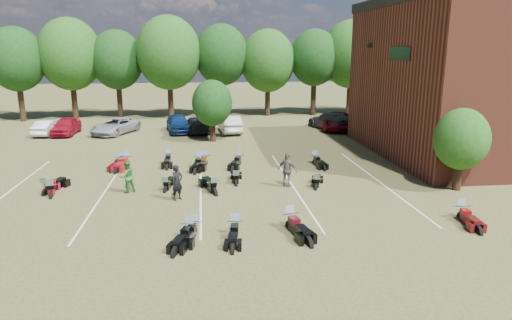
{
  "coord_description": "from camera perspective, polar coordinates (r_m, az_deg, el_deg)",
  "views": [
    {
      "loc": [
        -2.8,
        -20.74,
        7.34
      ],
      "look_at": [
        0.13,
        4.0,
        1.2
      ],
      "focal_mm": 32.0,
      "sensor_mm": 36.0,
      "label": 1
    }
  ],
  "objects": [
    {
      "name": "motorcycle_14",
      "position": [
        30.34,
        -16.63,
        -0.75
      ],
      "size": [
        0.99,
        2.12,
        1.14
      ],
      "primitive_type": null,
      "rotation": [
        0.0,
        0.0,
        -0.17
      ],
      "color": "#4A0A0A",
      "rests_on": "ground"
    },
    {
      "name": "young_tree_midfield",
      "position": [
        36.49,
        -5.51,
        7.1
      ],
      "size": [
        3.2,
        3.2,
        4.7
      ],
      "color": "black",
      "rests_on": "ground"
    },
    {
      "name": "car_3",
      "position": [
        40.89,
        -7.47,
        4.4
      ],
      "size": [
        2.79,
        5.15,
        1.42
      ],
      "primitive_type": "imported",
      "rotation": [
        0.0,
        0.0,
        3.31
      ],
      "color": "black",
      "rests_on": "ground"
    },
    {
      "name": "car_5",
      "position": [
        40.67,
        -3.29,
        4.53
      ],
      "size": [
        2.03,
        4.81,
        1.54
      ],
      "primitive_type": "imported",
      "rotation": [
        0.0,
        0.0,
        3.23
      ],
      "color": "#AFB0AB",
      "rests_on": "ground"
    },
    {
      "name": "tree_line",
      "position": [
        49.78,
        -4.81,
        12.61
      ],
      "size": [
        56.0,
        6.0,
        9.79
      ],
      "color": "black",
      "rests_on": "ground"
    },
    {
      "name": "person_grey",
      "position": [
        24.59,
        3.94,
        -1.27
      ],
      "size": [
        1.16,
        1.03,
        1.88
      ],
      "primitive_type": "imported",
      "rotation": [
        0.0,
        0.0,
        2.5
      ],
      "color": "#5B554E",
      "rests_on": "ground"
    },
    {
      "name": "motorcycle_3",
      "position": [
        18.54,
        -8.33,
        -9.63
      ],
      "size": [
        1.34,
        2.3,
        1.22
      ],
      "primitive_type": null,
      "rotation": [
        0.0,
        0.0,
        -0.31
      ],
      "color": "black",
      "rests_on": "ground"
    },
    {
      "name": "car_1",
      "position": [
        43.3,
        -24.54,
        3.72
      ],
      "size": [
        1.82,
        4.13,
        1.32
      ],
      "primitive_type": "imported",
      "rotation": [
        0.0,
        0.0,
        3.03
      ],
      "color": "silver",
      "rests_on": "ground"
    },
    {
      "name": "motorcycle_4",
      "position": [
        18.64,
        -2.62,
        -9.35
      ],
      "size": [
        0.97,
        2.24,
        1.21
      ],
      "primitive_type": null,
      "rotation": [
        0.0,
        0.0,
        -0.13
      ],
      "color": "black",
      "rests_on": "ground"
    },
    {
      "name": "car_6",
      "position": [
        42.77,
        10.23,
        4.83
      ],
      "size": [
        4.22,
        6.3,
        1.61
      ],
      "primitive_type": "imported",
      "rotation": [
        0.0,
        0.0,
        -0.29
      ],
      "color": "#62050F",
      "rests_on": "ground"
    },
    {
      "name": "car_0",
      "position": [
        42.88,
        -22.65,
        3.94
      ],
      "size": [
        1.84,
        4.44,
        1.5
      ],
      "primitive_type": "imported",
      "rotation": [
        0.0,
        0.0,
        -0.01
      ],
      "color": "maroon",
      "rests_on": "ground"
    },
    {
      "name": "motorcycle_6",
      "position": [
        22.19,
        24.25,
        -6.75
      ],
      "size": [
        0.96,
        2.28,
        1.23
      ],
      "primitive_type": null,
      "rotation": [
        0.0,
        0.0,
        -0.12
      ],
      "color": "#45090C",
      "rests_on": "ground"
    },
    {
      "name": "car_4",
      "position": [
        41.3,
        -9.69,
        4.54
      ],
      "size": [
        2.6,
        4.96,
        1.61
      ],
      "primitive_type": "imported",
      "rotation": [
        0.0,
        0.0,
        0.15
      ],
      "color": "#0B234F",
      "rests_on": "ground"
    },
    {
      "name": "motorcycle_17",
      "position": [
        29.51,
        -6.33,
        -0.64
      ],
      "size": [
        1.27,
        2.44,
        1.3
      ],
      "primitive_type": null,
      "rotation": [
        0.0,
        0.0,
        -0.24
      ],
      "color": "black",
      "rests_on": "ground"
    },
    {
      "name": "car_2",
      "position": [
        41.76,
        -17.19,
        4.09
      ],
      "size": [
        4.25,
        5.6,
        1.41
      ],
      "primitive_type": "imported",
      "rotation": [
        0.0,
        0.0,
        -0.43
      ],
      "color": "#95969D",
      "rests_on": "ground"
    },
    {
      "name": "motorcycle_2",
      "position": [
        18.85,
        -7.75,
        -9.2
      ],
      "size": [
        1.1,
        2.16,
        1.15
      ],
      "primitive_type": null,
      "rotation": [
        0.0,
        0.0,
        -0.23
      ],
      "color": "black",
      "rests_on": "ground"
    },
    {
      "name": "parking_lines",
      "position": [
        24.84,
        -6.94,
        -3.43
      ],
      "size": [
        20.1,
        14.0,
        0.01
      ],
      "color": "silver",
      "rests_on": "ground"
    },
    {
      "name": "car_7",
      "position": [
        42.77,
        9.27,
        4.85
      ],
      "size": [
        3.64,
        5.84,
        1.58
      ],
      "primitive_type": "imported",
      "rotation": [
        0.0,
        0.0,
        3.42
      ],
      "color": "#37363B",
      "rests_on": "ground"
    },
    {
      "name": "motorcycle_13",
      "position": [
        24.64,
        7.52,
        -3.61
      ],
      "size": [
        1.26,
        2.19,
        1.16
      ],
      "primitive_type": null,
      "rotation": [
        0.0,
        0.0,
        2.84
      ],
      "color": "black",
      "rests_on": "ground"
    },
    {
      "name": "motorcycle_20",
      "position": [
        29.86,
        7.37,
        -0.5
      ],
      "size": [
        0.93,
        2.25,
        1.22
      ],
      "primitive_type": null,
      "rotation": [
        0.0,
        0.0,
        0.11
      ],
      "color": "black",
      "rests_on": "ground"
    },
    {
      "name": "motorcycle_7",
      "position": [
        25.3,
        -24.23,
        -4.28
      ],
      "size": [
        1.26,
        2.53,
        1.35
      ],
      "primitive_type": null,
      "rotation": [
        0.0,
        0.0,
        3.35
      ],
      "color": "#A00B17",
      "rests_on": "ground"
    },
    {
      "name": "motorcycle_10",
      "position": [
        24.45,
        -11.22,
        -3.9
      ],
      "size": [
        1.03,
        2.15,
        1.15
      ],
      "primitive_type": null,
      "rotation": [
        0.0,
        0.0,
        2.96
      ],
      "color": "black",
      "rests_on": "ground"
    },
    {
      "name": "motorcycle_18",
      "position": [
        29.19,
        -7.07,
        -0.82
      ],
      "size": [
        1.1,
        2.45,
        1.32
      ],
      "primitive_type": null,
      "rotation": [
        0.0,
        0.0,
        -0.15
      ],
      "color": "black",
      "rests_on": "ground"
    },
    {
      "name": "motorcycle_5",
      "position": [
        19.3,
        4.31,
        -8.55
      ],
      "size": [
        1.28,
        2.56,
        1.37
      ],
      "primitive_type": null,
      "rotation": [
        0.0,
        0.0,
        0.21
      ],
      "color": "black",
      "rests_on": "ground"
    },
    {
      "name": "person_black",
      "position": [
        22.78,
        -9.83,
        -2.8
      ],
      "size": [
        0.77,
        0.76,
        1.79
      ],
      "primitive_type": "imported",
      "rotation": [
        0.0,
        0.0,
        0.74
      ],
      "color": "black",
      "rests_on": "ground"
    },
    {
      "name": "motorcycle_11",
      "position": [
        25.14,
        -2.48,
        -3.14
      ],
      "size": [
        0.84,
        2.18,
        1.19
      ],
      "primitive_type": null,
      "rotation": [
        0.0,
        0.0,
        3.07
      ],
      "color": "black",
      "rests_on": "ground"
    },
    {
      "name": "motorcycle_8",
      "position": [
        25.88,
        -24.71,
        -3.94
      ],
      "size": [
        1.37,
        2.46,
        1.31
      ],
      "primitive_type": null,
      "rotation": [
        0.0,
        0.0,
        2.86
      ],
      "color": "black",
      "rests_on": "ground"
    },
    {
      "name": "motorcycle_15",
      "position": [
        30.24,
        -15.87,
        -0.74
      ],
      "size": [
        1.19,
        2.48,
        1.33
      ],
      "primitive_type": null,
      "rotation": [
        0.0,
        0.0,
        -0.19
      ],
      "color": "maroon",
      "rests_on": "ground"
    },
    {
      "name": "motorcycle_9",
      "position": [
        23.61,
        -5.21,
        -4.32
      ],
      "size": [
        1.45,
        2.61,
        1.39
      ],
      "primitive_type": null,
      "rotation": [
        0.0,
        0.0,
        3.42
      ],
      "color": "black",
      "rests_on": "ground"
    },
    {
      "name": "person_green",
      "position": [
        24.55,
        -15.82,
        -2.03
      ],
      "size": [
        1.02,
        0.95,
        1.69
      ],
      "primitive_type": "imported",
      "rotation": [
        0.0,
        0.0,
        3.62
      ],
      "color": "#2E6F29",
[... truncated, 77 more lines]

